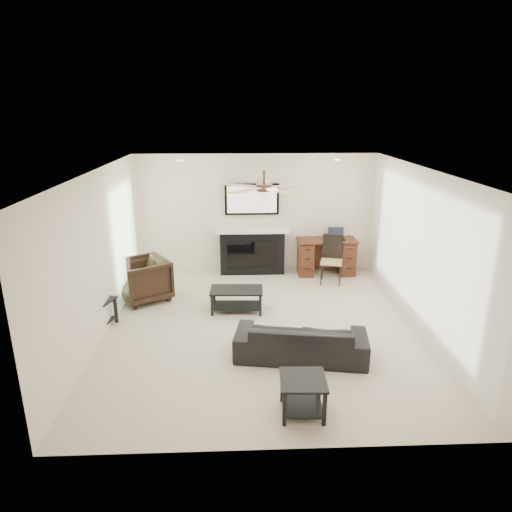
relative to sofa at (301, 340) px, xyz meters
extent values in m
plane|color=beige|center=(-0.47, 0.91, -0.27)|extent=(5.50, 5.50, 0.00)
cube|color=white|center=(-0.47, 0.91, 2.23)|extent=(5.00, 5.50, 0.04)
cube|color=beige|center=(-0.47, 3.66, 0.98)|extent=(5.00, 0.04, 2.50)
cube|color=beige|center=(-0.47, -1.84, 0.98)|extent=(5.00, 0.04, 2.50)
cube|color=beige|center=(-2.97, 0.91, 0.98)|extent=(0.04, 5.50, 2.50)
cube|color=beige|center=(2.03, 0.91, 0.98)|extent=(0.04, 5.50, 2.50)
cube|color=white|center=(1.98, 1.01, 0.96)|extent=(0.04, 5.10, 2.40)
cube|color=#93BC89|center=(-2.93, 2.46, 0.78)|extent=(0.04, 1.80, 2.10)
cylinder|color=#382619|center=(-0.47, 1.01, 1.98)|extent=(1.40, 1.40, 0.30)
imported|color=black|center=(0.00, 0.00, 0.00)|extent=(1.93, 1.01, 0.54)
imported|color=black|center=(-2.60, 2.15, 0.12)|extent=(1.17, 1.16, 0.78)
cube|color=black|center=(-0.90, 1.60, -0.07)|extent=(0.92, 0.54, 0.40)
cube|color=black|center=(-0.15, -1.25, -0.04)|extent=(0.54, 0.54, 0.45)
cube|color=black|center=(-3.15, 1.10, -0.04)|extent=(0.64, 0.64, 0.45)
cube|color=black|center=(-0.56, 3.49, 0.69)|extent=(1.52, 0.34, 1.91)
cube|color=#38120E|center=(1.00, 3.40, 0.11)|extent=(1.22, 0.56, 0.76)
cube|color=black|center=(1.00, 2.85, 0.22)|extent=(0.52, 0.53, 0.97)
cube|color=black|center=(1.20, 3.38, 0.61)|extent=(0.33, 0.24, 0.23)
camera|label=1|loc=(-0.87, -5.69, 3.08)|focal=32.00mm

